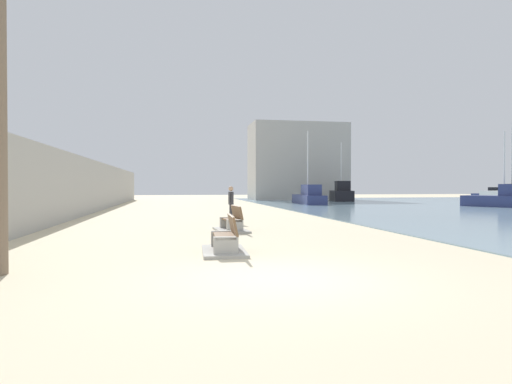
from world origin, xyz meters
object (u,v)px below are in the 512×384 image
Objects in this scene: bench_far at (232,225)px; boat_mid_bay at (309,197)px; boat_far_left at (342,193)px; boat_outer at (495,196)px; boat_far_right at (512,199)px; person_walking at (231,201)px; bench_near at (225,244)px.

boat_mid_bay is at bearing 65.87° from bench_far.
boat_outer is at bearing -6.36° from boat_far_left.
boat_far_right is 17.36m from boat_outer.
person_walking is at bearing -144.64° from boat_outer.
bench_far is at bearing -150.25° from boat_far_right.
boat_far_left reaches higher than boat_outer.
person_walking is (1.35, 9.35, 0.77)m from bench_near.
boat_far_right is at bearing -125.32° from boat_outer.
person_walking reaches higher than bench_far.
boat_far_left reaches higher than boat_far_right.
boat_mid_bay is 1.05× the size of boat_far_left.
boat_far_left is (5.98, 6.80, 0.17)m from boat_mid_bay.
person_walking is 30.59m from boat_far_left.
boat_far_right is 1.07× the size of boat_far_left.
bench_far is 0.31× the size of boat_far_right.
boat_far_left is (16.43, 30.12, 0.66)m from bench_far.
boat_outer is (18.01, -2.01, -0.28)m from boat_far_left.
boat_far_left is at bearing 58.59° from person_walking.
boat_far_right is at bearing 29.75° from bench_far.
person_walking is 41.64m from boat_outer.
person_walking is 0.35× the size of boat_outer.
boat_far_left is at bearing 116.25° from boat_far_right.
boat_mid_bay is (10.45, 23.32, 0.49)m from bench_far.
bench_near is 1.24× the size of person_walking.
boat_mid_bay is (9.96, 19.30, -0.28)m from person_walking.
boat_far_right is at bearing -33.89° from boat_mid_bay.
boat_far_right reaches higher than boat_outer.
person_walking is 0.25× the size of boat_mid_bay.
boat_outer is at bearing 54.68° from boat_far_right.
boat_far_right reaches higher than bench_far.
boat_far_right is at bearing 22.55° from person_walking.
boat_outer is (23.99, 4.79, -0.11)m from boat_mid_bay.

